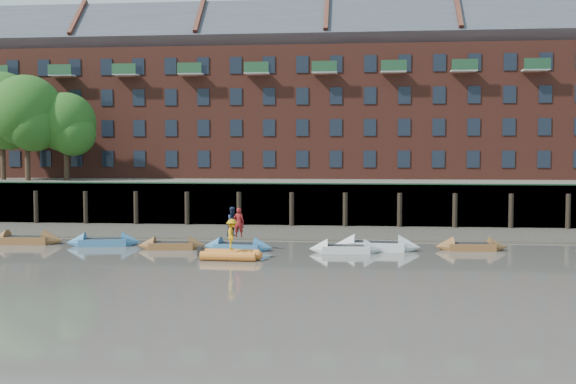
# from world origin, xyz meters

# --- Properties ---
(ground) EXTENTS (220.00, 220.00, 0.00)m
(ground) POSITION_xyz_m (0.00, 0.00, 0.00)
(ground) COLOR #5E5851
(ground) RESTS_ON ground
(foreshore) EXTENTS (110.00, 8.00, 0.50)m
(foreshore) POSITION_xyz_m (0.00, 18.00, 0.00)
(foreshore) COLOR #3D382F
(foreshore) RESTS_ON ground
(mud_band) EXTENTS (110.00, 1.60, 0.10)m
(mud_band) POSITION_xyz_m (0.00, 14.60, 0.00)
(mud_band) COLOR #4C4336
(mud_band) RESTS_ON ground
(river_wall) EXTENTS (110.00, 1.23, 3.30)m
(river_wall) POSITION_xyz_m (-0.00, 22.38, 1.59)
(river_wall) COLOR #2D2A26
(river_wall) RESTS_ON ground
(bank_terrace) EXTENTS (110.00, 28.00, 3.20)m
(bank_terrace) POSITION_xyz_m (0.00, 36.00, 1.60)
(bank_terrace) COLOR #5E594D
(bank_terrace) RESTS_ON ground
(apartment_terrace) EXTENTS (80.60, 15.56, 20.98)m
(apartment_terrace) POSITION_xyz_m (-0.00, 36.99, 12.82)
(apartment_terrace) COLOR brown
(apartment_terrace) RESTS_ON bank_terrace
(tree_cluster) EXTENTS (11.76, 7.74, 9.40)m
(tree_cluster) POSITION_xyz_m (-25.62, 27.35, 9.00)
(tree_cluster) COLOR #3A281C
(tree_cluster) RESTS_ON bank_terrace
(rowboat_0) EXTENTS (4.63, 1.56, 1.33)m
(rowboat_0) POSITION_xyz_m (-17.30, 10.81, 0.23)
(rowboat_0) COLOR brown
(rowboat_0) RESTS_ON ground
(rowboat_1) EXTENTS (4.49, 2.09, 1.26)m
(rowboat_1) POSITION_xyz_m (-12.26, 10.49, 0.22)
(rowboat_1) COLOR teal
(rowboat_1) RESTS_ON ground
(rowboat_2) EXTENTS (4.05, 1.57, 1.14)m
(rowboat_2) POSITION_xyz_m (-7.82, 9.53, 0.20)
(rowboat_2) COLOR brown
(rowboat_2) RESTS_ON ground
(rowboat_3) EXTENTS (4.15, 1.62, 1.17)m
(rowboat_3) POSITION_xyz_m (-3.93, 9.35, 0.21)
(rowboat_3) COLOR teal
(rowboat_3) RESTS_ON ground
(rowboat_4) EXTENTS (4.14, 1.40, 1.18)m
(rowboat_4) POSITION_xyz_m (2.21, 9.09, 0.21)
(rowboat_4) COLOR silver
(rowboat_4) RESTS_ON ground
(rowboat_5) EXTENTS (5.01, 1.83, 1.42)m
(rowboat_5) POSITION_xyz_m (3.94, 10.16, 0.25)
(rowboat_5) COLOR silver
(rowboat_5) RESTS_ON ground
(rowboat_6) EXTENTS (4.10, 1.34, 1.18)m
(rowboat_6) POSITION_xyz_m (9.31, 10.75, 0.21)
(rowboat_6) COLOR brown
(rowboat_6) RESTS_ON ground
(rib_tender) EXTENTS (3.20, 1.60, 0.55)m
(rib_tender) POSITION_xyz_m (-3.65, 6.16, 0.24)
(rib_tender) COLOR orange
(rib_tender) RESTS_ON ground
(person_rower_a) EXTENTS (0.63, 0.44, 1.66)m
(person_rower_a) POSITION_xyz_m (-3.85, 9.26, 1.62)
(person_rower_a) COLOR maroon
(person_rower_a) RESTS_ON rowboat_3
(person_rower_b) EXTENTS (1.03, 1.03, 1.69)m
(person_rower_b) POSITION_xyz_m (-4.23, 9.55, 1.63)
(person_rower_b) COLOR #19233F
(person_rower_b) RESTS_ON rowboat_3
(person_rib_crew) EXTENTS (0.75, 1.12, 1.61)m
(person_rib_crew) POSITION_xyz_m (-3.68, 6.21, 1.32)
(person_rib_crew) COLOR orange
(person_rib_crew) RESTS_ON rib_tender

